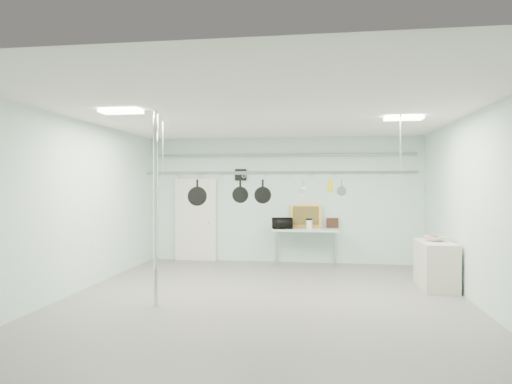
# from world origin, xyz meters

# --- Properties ---
(floor) EXTENTS (8.00, 8.00, 0.00)m
(floor) POSITION_xyz_m (0.00, 0.00, 0.00)
(floor) COLOR gray
(floor) RESTS_ON ground
(ceiling) EXTENTS (7.00, 8.00, 0.02)m
(ceiling) POSITION_xyz_m (0.00, 0.00, 3.19)
(ceiling) COLOR silver
(ceiling) RESTS_ON back_wall
(back_wall) EXTENTS (7.00, 0.02, 3.20)m
(back_wall) POSITION_xyz_m (0.00, 3.99, 1.60)
(back_wall) COLOR silver
(back_wall) RESTS_ON floor
(right_wall) EXTENTS (0.02, 8.00, 3.20)m
(right_wall) POSITION_xyz_m (3.49, 0.00, 1.60)
(right_wall) COLOR silver
(right_wall) RESTS_ON floor
(door) EXTENTS (1.10, 0.10, 2.20)m
(door) POSITION_xyz_m (-2.30, 3.94, 1.05)
(door) COLOR silver
(door) RESTS_ON floor
(wall_vent) EXTENTS (0.30, 0.04, 0.30)m
(wall_vent) POSITION_xyz_m (-1.10, 3.97, 2.25)
(wall_vent) COLOR black
(wall_vent) RESTS_ON back_wall
(conduit_pipe) EXTENTS (6.60, 0.07, 0.07)m
(conduit_pipe) POSITION_xyz_m (0.00, 3.90, 2.75)
(conduit_pipe) COLOR gray
(conduit_pipe) RESTS_ON back_wall
(chrome_pole) EXTENTS (0.08, 0.08, 3.20)m
(chrome_pole) POSITION_xyz_m (-1.70, -0.60, 1.60)
(chrome_pole) COLOR silver
(chrome_pole) RESTS_ON floor
(prep_table) EXTENTS (1.60, 0.70, 0.91)m
(prep_table) POSITION_xyz_m (0.60, 3.60, 0.83)
(prep_table) COLOR silver
(prep_table) RESTS_ON floor
(side_cabinet) EXTENTS (0.60, 1.20, 0.90)m
(side_cabinet) POSITION_xyz_m (3.15, 1.40, 0.45)
(side_cabinet) COLOR beige
(side_cabinet) RESTS_ON floor
(pot_rack) EXTENTS (4.80, 0.06, 1.00)m
(pot_rack) POSITION_xyz_m (0.20, 0.30, 2.23)
(pot_rack) COLOR #B7B7BC
(pot_rack) RESTS_ON ceiling
(light_panel_left) EXTENTS (0.65, 0.30, 0.05)m
(light_panel_left) POSITION_xyz_m (-2.20, -0.80, 3.16)
(light_panel_left) COLOR white
(light_panel_left) RESTS_ON ceiling
(light_panel_right) EXTENTS (0.65, 0.30, 0.05)m
(light_panel_right) POSITION_xyz_m (2.40, 0.60, 3.16)
(light_panel_right) COLOR white
(light_panel_right) RESTS_ON ceiling
(microwave) EXTENTS (0.54, 0.43, 0.27)m
(microwave) POSITION_xyz_m (0.02, 3.53, 1.04)
(microwave) COLOR black
(microwave) RESTS_ON prep_table
(coffee_canister) EXTENTS (0.15, 0.15, 0.21)m
(coffee_canister) POSITION_xyz_m (0.68, 3.60, 1.01)
(coffee_canister) COLOR white
(coffee_canister) RESTS_ON prep_table
(painting_large) EXTENTS (0.78, 0.16, 0.58)m
(painting_large) POSITION_xyz_m (0.59, 3.90, 1.20)
(painting_large) COLOR gold
(painting_large) RESTS_ON prep_table
(painting_small) EXTENTS (0.30, 0.09, 0.25)m
(painting_small) POSITION_xyz_m (1.26, 3.90, 1.03)
(painting_small) COLOR black
(painting_small) RESTS_ON prep_table
(fruit_bowl) EXTENTS (0.46, 0.46, 0.10)m
(fruit_bowl) POSITION_xyz_m (3.15, 1.47, 0.95)
(fruit_bowl) COLOR silver
(fruit_bowl) RESTS_ON side_cabinet
(skillet_left) EXTENTS (0.34, 0.20, 0.48)m
(skillet_left) POSITION_xyz_m (-1.25, 0.30, 1.85)
(skillet_left) COLOR black
(skillet_left) RESTS_ON pot_rack
(skillet_mid) EXTENTS (0.29, 0.06, 0.40)m
(skillet_mid) POSITION_xyz_m (-0.46, 0.30, 1.88)
(skillet_mid) COLOR black
(skillet_mid) RESTS_ON pot_rack
(skillet_right) EXTENTS (0.30, 0.12, 0.41)m
(skillet_right) POSITION_xyz_m (-0.06, 0.30, 1.88)
(skillet_right) COLOR black
(skillet_right) RESTS_ON pot_rack
(whisk) EXTENTS (0.18, 0.18, 0.32)m
(whisk) POSITION_xyz_m (0.65, 0.30, 1.92)
(whisk) COLOR #AEAFB3
(whisk) RESTS_ON pot_rack
(grater) EXTENTS (0.10, 0.05, 0.24)m
(grater) POSITION_xyz_m (1.12, 0.30, 1.97)
(grater) COLOR gold
(grater) RESTS_ON pot_rack
(saucepan) EXTENTS (0.19, 0.14, 0.30)m
(saucepan) POSITION_xyz_m (1.32, 0.30, 1.94)
(saucepan) COLOR silver
(saucepan) RESTS_ON pot_rack
(fruit_cluster) EXTENTS (0.24, 0.24, 0.09)m
(fruit_cluster) POSITION_xyz_m (3.15, 1.47, 0.99)
(fruit_cluster) COLOR #B51022
(fruit_cluster) RESTS_ON fruit_bowl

